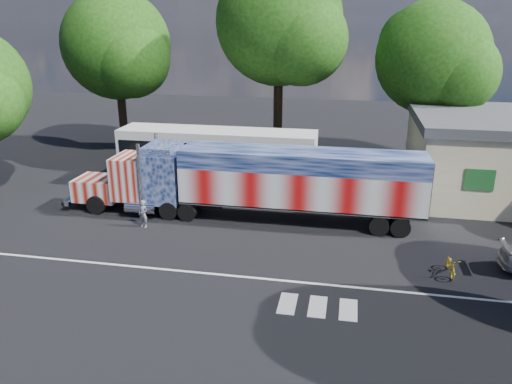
% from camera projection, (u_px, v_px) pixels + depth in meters
% --- Properties ---
extents(ground, '(100.00, 100.00, 0.00)m').
position_uv_depth(ground, '(245.00, 247.00, 24.91)').
color(ground, black).
extents(lane_markings, '(30.00, 2.67, 0.01)m').
position_uv_depth(lane_markings, '(265.00, 288.00, 21.11)').
color(lane_markings, silver).
rests_on(lane_markings, ground).
extents(semi_truck, '(20.51, 3.24, 4.37)m').
position_uv_depth(semi_truck, '(256.00, 181.00, 27.86)').
color(semi_truck, black).
rests_on(semi_truck, ground).
extents(coach_bus, '(13.23, 3.08, 3.85)m').
position_uv_depth(coach_bus, '(217.00, 157.00, 33.61)').
color(coach_bus, silver).
rests_on(coach_bus, ground).
extents(woman, '(0.63, 0.49, 1.52)m').
position_uv_depth(woman, '(143.00, 214.00, 27.13)').
color(woman, slate).
rests_on(woman, ground).
extents(bicycle, '(0.59, 1.64, 0.86)m').
position_uv_depth(bicycle, '(451.00, 265.00, 22.15)').
color(bicycle, gold).
rests_on(bicycle, ground).
extents(tree_nw_a, '(9.33, 8.88, 13.24)m').
position_uv_depth(tree_nw_a, '(118.00, 46.00, 41.01)').
color(tree_nw_a, black).
rests_on(tree_nw_a, ground).
extents(tree_n_mid, '(9.87, 9.40, 15.33)m').
position_uv_depth(tree_n_mid, '(281.00, 23.00, 36.86)').
color(tree_n_mid, black).
rests_on(tree_n_mid, ground).
extents(tree_ne_a, '(8.54, 8.14, 12.26)m').
position_uv_depth(tree_ne_a, '(435.00, 58.00, 35.98)').
color(tree_ne_a, black).
rests_on(tree_ne_a, ground).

